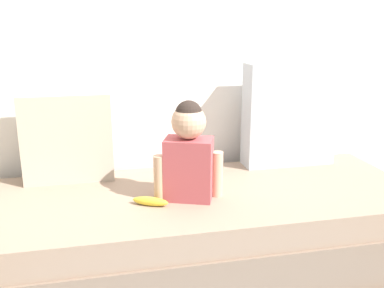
# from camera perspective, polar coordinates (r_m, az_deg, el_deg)

# --- Properties ---
(ground_plane) EXTENTS (12.00, 12.00, 0.00)m
(ground_plane) POSITION_cam_1_polar(r_m,az_deg,el_deg) (2.33, 0.69, -15.18)
(ground_plane) COLOR #93704C
(back_wall) EXTENTS (5.44, 0.10, 2.49)m
(back_wall) POSITION_cam_1_polar(r_m,az_deg,el_deg) (2.54, -2.21, 16.78)
(back_wall) COLOR white
(back_wall) RESTS_ON ground
(couch) EXTENTS (2.24, 0.86, 0.39)m
(couch) POSITION_cam_1_polar(r_m,az_deg,el_deg) (2.24, 0.71, -11.00)
(couch) COLOR #826C5B
(couch) RESTS_ON ground
(throw_pillow_left) EXTENTS (0.45, 0.16, 0.46)m
(throw_pillow_left) POSITION_cam_1_polar(r_m,az_deg,el_deg) (2.35, -15.95, 0.82)
(throw_pillow_left) COLOR #C1B29E
(throw_pillow_left) RESTS_ON couch
(throw_pillow_right) EXTENTS (0.52, 0.16, 0.59)m
(throw_pillow_right) POSITION_cam_1_polar(r_m,az_deg,el_deg) (2.57, 12.57, 3.79)
(throw_pillow_right) COLOR #B2BCC6
(throw_pillow_right) RESTS_ON couch
(toddler) EXTENTS (0.33, 0.21, 0.47)m
(toddler) POSITION_cam_1_polar(r_m,az_deg,el_deg) (2.02, -0.43, -1.06)
(toddler) COLOR #B24C51
(toddler) RESTS_ON couch
(banana) EXTENTS (0.17, 0.12, 0.04)m
(banana) POSITION_cam_1_polar(r_m,az_deg,el_deg) (2.02, -5.46, -7.45)
(banana) COLOR yellow
(banana) RESTS_ON couch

